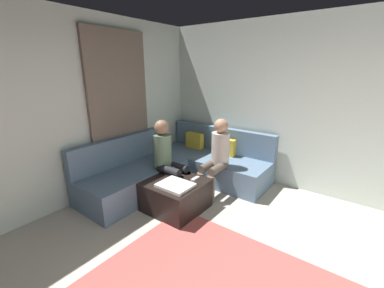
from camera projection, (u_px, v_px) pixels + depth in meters
name	position (u px, v px, depth m)	size (l,w,h in m)	color
wall_back	(335.00, 110.00, 3.61)	(6.00, 0.12, 2.70)	silver
wall_left	(28.00, 118.00, 3.05)	(0.12, 6.00, 2.70)	silver
curtain_panel	(120.00, 112.00, 4.02)	(0.06, 1.10, 2.50)	#726659
sectional_couch	(180.00, 167.00, 4.31)	(2.10, 2.55, 0.87)	slate
ottoman	(176.00, 195.00, 3.52)	(0.76, 0.76, 0.42)	black
folded_blanket	(175.00, 185.00, 3.30)	(0.44, 0.36, 0.04)	white
coffee_mug	(172.00, 170.00, 3.71)	(0.08, 0.08, 0.10)	#334C72
game_remote	(195.00, 179.00, 3.52)	(0.05, 0.15, 0.02)	white
person_on_couch_back	(217.00, 154.00, 3.83)	(0.30, 0.60, 1.20)	brown
person_on_couch_side	(167.00, 156.00, 3.76)	(0.60, 0.30, 1.20)	black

